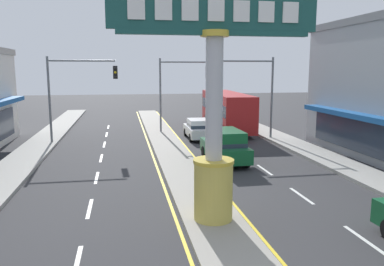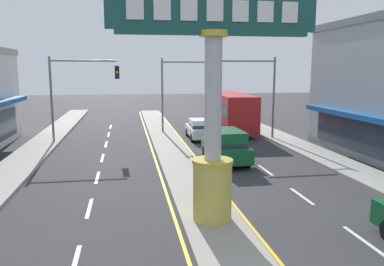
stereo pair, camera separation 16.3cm
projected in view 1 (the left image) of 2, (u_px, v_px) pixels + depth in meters
name	position (u px, v px, depth m)	size (l,w,h in m)	color
median_strip	(173.00, 154.00, 24.33)	(2.13, 52.00, 0.14)	gray
sidewalk_left	(15.00, 168.00, 20.86)	(2.25, 60.00, 0.18)	#9E9B93
sidewalk_right	(319.00, 155.00, 23.91)	(2.25, 60.00, 0.18)	#9E9B93
lane_markings	(176.00, 160.00, 23.03)	(8.87, 52.00, 0.01)	silver
district_sign	(214.00, 113.00, 13.03)	(6.89, 1.40, 7.76)	gold
traffic_light_left_side	(75.00, 84.00, 27.56)	(4.86, 0.46, 6.20)	slate
traffic_light_right_side	(250.00, 84.00, 28.80)	(4.86, 0.46, 6.20)	slate
traffic_light_median_far	(178.00, 83.00, 32.38)	(4.20, 0.46, 6.20)	slate
suv_near_right_lane	(225.00, 145.00, 22.40)	(2.03, 4.63, 1.90)	#14562D
bus_near_left_lane	(226.00, 109.00, 34.48)	(3.01, 11.30, 3.26)	#B21E1E
sedan_mid_left_lane	(199.00, 129.00, 30.07)	(1.89, 4.32, 1.53)	white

